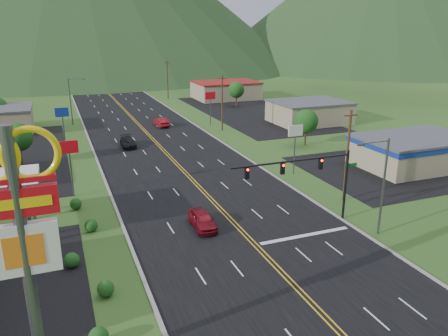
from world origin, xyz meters
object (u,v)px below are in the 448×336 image
object	(u,v)px
car_dark_mid	(128,142)
streetlight_west	(72,98)
car_red_far	(161,122)
car_red_near	(202,220)
pylon_sign	(20,224)
streetlight_east	(381,181)
traffic_signal	(311,172)

from	to	relation	value
car_dark_mid	streetlight_west	bearing A→B (deg)	109.00
streetlight_west	car_red_far	bearing A→B (deg)	-26.88
car_red_near	pylon_sign	bearing A→B (deg)	-131.74
car_red_far	streetlight_west	bearing A→B (deg)	-30.90
pylon_sign	streetlight_west	size ratio (longest dim) A/B	1.56
car_red_near	car_red_far	bearing A→B (deg)	82.27
pylon_sign	streetlight_east	distance (m)	29.58
traffic_signal	streetlight_west	world-z (taller)	streetlight_west
streetlight_east	car_red_far	distance (m)	52.86
car_red_near	streetlight_west	bearing A→B (deg)	100.14
traffic_signal	car_dark_mid	xyz separation A→B (m)	(-11.21, 35.24, -4.58)
pylon_sign	car_red_far	distance (m)	64.21
car_dark_mid	car_red_near	bearing A→B (deg)	-86.75
pylon_sign	streetlight_west	xyz separation A→B (m)	(5.32, 68.00, -4.12)
pylon_sign	car_red_near	xyz separation A→B (m)	(13.84, 14.97, -8.51)
streetlight_east	car_dark_mid	size ratio (longest dim) A/B	1.75
traffic_signal	car_red_near	world-z (taller)	traffic_signal
car_dark_mid	traffic_signal	bearing A→B (deg)	-71.89
traffic_signal	streetlight_east	xyz separation A→B (m)	(4.70, -4.00, -0.15)
streetlight_west	car_red_near	xyz separation A→B (m)	(8.52, -53.03, -4.39)
traffic_signal	car_red_far	world-z (taller)	traffic_signal
traffic_signal	streetlight_east	bearing A→B (deg)	-40.39
streetlight_west	car_red_far	distance (m)	17.88
streetlight_west	pylon_sign	bearing A→B (deg)	-94.47
car_dark_mid	car_red_far	distance (m)	15.47
pylon_sign	car_red_far	world-z (taller)	pylon_sign
streetlight_west	car_red_near	distance (m)	53.89
car_red_far	traffic_signal	bearing A→B (deg)	89.18
car_red_near	car_red_far	world-z (taller)	car_red_far
car_red_far	car_red_near	bearing A→B (deg)	77.24
streetlight_east	car_red_near	distance (m)	16.54
traffic_signal	streetlight_west	bearing A→B (deg)	107.97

